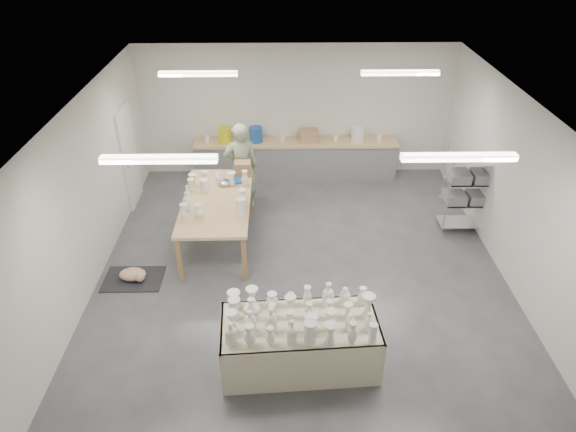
{
  "coord_description": "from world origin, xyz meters",
  "views": [
    {
      "loc": [
        -0.34,
        -7.08,
        5.59
      ],
      "look_at": [
        -0.23,
        0.23,
        1.05
      ],
      "focal_mm": 32.0,
      "sensor_mm": 36.0,
      "label": 1
    }
  ],
  "objects_px": {
    "drying_table": "(299,340)",
    "red_stool": "(244,191)",
    "work_table": "(219,197)",
    "potter": "(241,167)"
  },
  "relations": [
    {
      "from": "drying_table",
      "to": "red_stool",
      "type": "height_order",
      "value": "drying_table"
    },
    {
      "from": "drying_table",
      "to": "work_table",
      "type": "relative_size",
      "value": 0.89
    },
    {
      "from": "potter",
      "to": "red_stool",
      "type": "bearing_deg",
      "value": -102.66
    },
    {
      "from": "work_table",
      "to": "drying_table",
      "type": "bearing_deg",
      "value": -66.69
    },
    {
      "from": "drying_table",
      "to": "red_stool",
      "type": "bearing_deg",
      "value": 99.24
    },
    {
      "from": "work_table",
      "to": "potter",
      "type": "bearing_deg",
      "value": 73.47
    },
    {
      "from": "work_table",
      "to": "potter",
      "type": "relative_size",
      "value": 1.29
    },
    {
      "from": "potter",
      "to": "red_stool",
      "type": "relative_size",
      "value": 5.98
    },
    {
      "from": "work_table",
      "to": "red_stool",
      "type": "relative_size",
      "value": 7.74
    },
    {
      "from": "potter",
      "to": "red_stool",
      "type": "distance_m",
      "value": 0.74
    }
  ]
}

